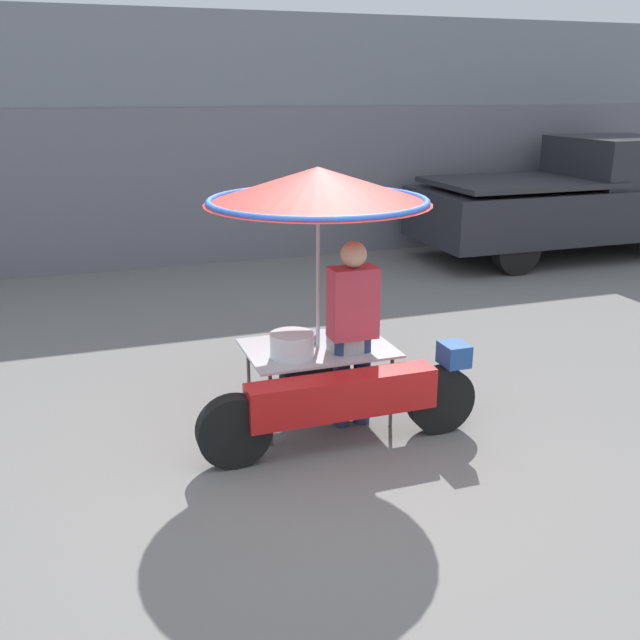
% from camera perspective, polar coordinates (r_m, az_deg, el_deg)
% --- Properties ---
extents(ground_plane, '(36.00, 36.00, 0.00)m').
position_cam_1_polar(ground_plane, '(5.53, 0.72, -10.90)').
color(ground_plane, slate).
extents(shopfront_building, '(28.00, 2.06, 3.79)m').
position_cam_1_polar(shopfront_building, '(12.29, -11.78, 13.98)').
color(shopfront_building, gray).
rests_on(shopfront_building, ground).
extents(vendor_motorcycle_cart, '(2.26, 1.78, 2.11)m').
position_cam_1_polar(vendor_motorcycle_cart, '(5.57, 0.19, 6.73)').
color(vendor_motorcycle_cart, black).
rests_on(vendor_motorcycle_cart, ground).
extents(vendor_person, '(0.38, 0.22, 1.55)m').
position_cam_1_polar(vendor_person, '(5.72, 2.62, -0.45)').
color(vendor_person, navy).
rests_on(vendor_person, ground).
extents(pickup_truck, '(5.26, 1.95, 1.92)m').
position_cam_1_polar(pickup_truck, '(12.69, 20.03, 9.04)').
color(pickup_truck, black).
rests_on(pickup_truck, ground).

